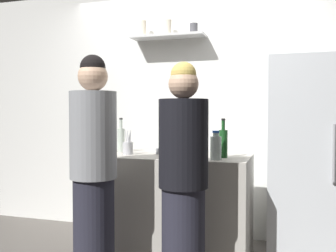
{
  "coord_description": "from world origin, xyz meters",
  "views": [
    {
      "loc": [
        0.98,
        -2.65,
        1.28
      ],
      "look_at": [
        0.0,
        0.5,
        1.16
      ],
      "focal_mm": 40.72,
      "sensor_mm": 36.0,
      "label": 1
    }
  ],
  "objects_px": {
    "baking_pan": "(178,151)",
    "utensil_holder": "(128,148)",
    "person_blonde": "(183,182)",
    "wine_bottle_pale_glass": "(121,139)",
    "refrigerator": "(307,159)",
    "water_bottle_plastic": "(216,147)",
    "person_grey_hoodie": "(94,172)",
    "wine_bottle_green_glass": "(223,143)"
  },
  "relations": [
    {
      "from": "baking_pan",
      "to": "utensil_holder",
      "type": "xyz_separation_m",
      "value": [
        -0.4,
        -0.2,
        0.03
      ]
    },
    {
      "from": "utensil_holder",
      "to": "person_blonde",
      "type": "relative_size",
      "value": 0.13
    },
    {
      "from": "wine_bottle_pale_glass",
      "to": "refrigerator",
      "type": "bearing_deg",
      "value": 8.38
    },
    {
      "from": "person_blonde",
      "to": "baking_pan",
      "type": "bearing_deg",
      "value": -171.66
    },
    {
      "from": "baking_pan",
      "to": "wine_bottle_pale_glass",
      "type": "relative_size",
      "value": 1.07
    },
    {
      "from": "baking_pan",
      "to": "water_bottle_plastic",
      "type": "relative_size",
      "value": 1.5
    },
    {
      "from": "refrigerator",
      "to": "person_grey_hoodie",
      "type": "distance_m",
      "value": 1.83
    },
    {
      "from": "wine_bottle_green_glass",
      "to": "person_grey_hoodie",
      "type": "bearing_deg",
      "value": -144.38
    },
    {
      "from": "wine_bottle_pale_glass",
      "to": "wine_bottle_green_glass",
      "type": "bearing_deg",
      "value": -9.99
    },
    {
      "from": "utensil_holder",
      "to": "refrigerator",
      "type": "bearing_deg",
      "value": 15.78
    },
    {
      "from": "wine_bottle_pale_glass",
      "to": "person_grey_hoodie",
      "type": "relative_size",
      "value": 0.19
    },
    {
      "from": "wine_bottle_green_glass",
      "to": "person_grey_hoodie",
      "type": "distance_m",
      "value": 1.06
    },
    {
      "from": "baking_pan",
      "to": "wine_bottle_green_glass",
      "type": "distance_m",
      "value": 0.49
    },
    {
      "from": "utensil_holder",
      "to": "person_blonde",
      "type": "distance_m",
      "value": 0.88
    },
    {
      "from": "person_grey_hoodie",
      "to": "person_blonde",
      "type": "bearing_deg",
      "value": 80.67
    },
    {
      "from": "water_bottle_plastic",
      "to": "person_blonde",
      "type": "relative_size",
      "value": 0.14
    },
    {
      "from": "refrigerator",
      "to": "person_grey_hoodie",
      "type": "xyz_separation_m",
      "value": [
        -1.52,
        -1.02,
        -0.03
      ]
    },
    {
      "from": "utensil_holder",
      "to": "person_blonde",
      "type": "height_order",
      "value": "person_blonde"
    },
    {
      "from": "refrigerator",
      "to": "wine_bottle_green_glass",
      "type": "distance_m",
      "value": 0.8
    },
    {
      "from": "utensil_holder",
      "to": "water_bottle_plastic",
      "type": "xyz_separation_m",
      "value": [
        0.8,
        -0.15,
        0.04
      ]
    },
    {
      "from": "utensil_holder",
      "to": "water_bottle_plastic",
      "type": "distance_m",
      "value": 0.82
    },
    {
      "from": "utensil_holder",
      "to": "person_grey_hoodie",
      "type": "bearing_deg",
      "value": -91.33
    },
    {
      "from": "wine_bottle_green_glass",
      "to": "water_bottle_plastic",
      "type": "distance_m",
      "value": 0.16
    },
    {
      "from": "refrigerator",
      "to": "utensil_holder",
      "type": "height_order",
      "value": "refrigerator"
    },
    {
      "from": "wine_bottle_green_glass",
      "to": "water_bottle_plastic",
      "type": "xyz_separation_m",
      "value": [
        -0.03,
        -0.16,
        -0.02
      ]
    },
    {
      "from": "baking_pan",
      "to": "utensil_holder",
      "type": "relative_size",
      "value": 1.56
    },
    {
      "from": "refrigerator",
      "to": "person_blonde",
      "type": "relative_size",
      "value": 1.08
    },
    {
      "from": "refrigerator",
      "to": "person_blonde",
      "type": "xyz_separation_m",
      "value": [
        -0.85,
        -0.99,
        -0.08
      ]
    },
    {
      "from": "utensil_holder",
      "to": "baking_pan",
      "type": "bearing_deg",
      "value": 26.86
    },
    {
      "from": "utensil_holder",
      "to": "wine_bottle_green_glass",
      "type": "bearing_deg",
      "value": 0.58
    },
    {
      "from": "baking_pan",
      "to": "person_grey_hoodie",
      "type": "relative_size",
      "value": 0.2
    },
    {
      "from": "baking_pan",
      "to": "wine_bottle_green_glass",
      "type": "height_order",
      "value": "wine_bottle_green_glass"
    },
    {
      "from": "baking_pan",
      "to": "wine_bottle_green_glass",
      "type": "relative_size",
      "value": 1.07
    },
    {
      "from": "utensil_holder",
      "to": "person_grey_hoodie",
      "type": "distance_m",
      "value": 0.61
    },
    {
      "from": "wine_bottle_pale_glass",
      "to": "person_grey_hoodie",
      "type": "bearing_deg",
      "value": -80.31
    },
    {
      "from": "refrigerator",
      "to": "utensil_holder",
      "type": "relative_size",
      "value": 8.01
    },
    {
      "from": "wine_bottle_pale_glass",
      "to": "person_grey_hoodie",
      "type": "xyz_separation_m",
      "value": [
        0.13,
        -0.78,
        -0.19
      ]
    },
    {
      "from": "baking_pan",
      "to": "person_grey_hoodie",
      "type": "xyz_separation_m",
      "value": [
        -0.41,
        -0.8,
        -0.09
      ]
    },
    {
      "from": "baking_pan",
      "to": "person_blonde",
      "type": "distance_m",
      "value": 0.82
    },
    {
      "from": "wine_bottle_pale_glass",
      "to": "water_bottle_plastic",
      "type": "distance_m",
      "value": 1.01
    },
    {
      "from": "refrigerator",
      "to": "water_bottle_plastic",
      "type": "distance_m",
      "value": 0.91
    },
    {
      "from": "baking_pan",
      "to": "person_blonde",
      "type": "xyz_separation_m",
      "value": [
        0.25,
        -0.77,
        -0.13
      ]
    }
  ]
}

